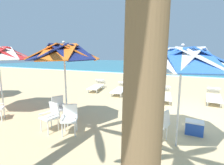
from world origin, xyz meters
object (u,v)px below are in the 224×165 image
object	(u,v)px
plastic_chair_1	(51,115)
plastic_chair_2	(59,107)
beach_umbrella_1	(64,53)
plastic_chair_3	(70,117)
plastic_chair_0	(161,124)
beach_umbrella_0	(182,59)
sun_lounger_0	(214,96)
sun_lounger_2	(120,89)
sun_lounger_3	(97,86)
sun_lounger_1	(164,94)
cooler_box	(194,127)

from	to	relation	value
plastic_chair_1	plastic_chair_2	size ratio (longest dim) A/B	1.00
beach_umbrella_1	plastic_chair_3	size ratio (longest dim) A/B	3.14
plastic_chair_0	beach_umbrella_1	bearing A→B (deg)	-173.48
beach_umbrella_0	beach_umbrella_1	world-z (taller)	beach_umbrella_1
plastic_chair_2	sun_lounger_0	bearing A→B (deg)	43.62
plastic_chair_0	sun_lounger_0	world-z (taller)	plastic_chair_0
sun_lounger_2	sun_lounger_3	xyz separation A→B (m)	(-1.75, 0.25, 0.00)
plastic_chair_0	plastic_chair_3	distance (m)	2.58
plastic_chair_2	plastic_chair_3	world-z (taller)	same
sun_lounger_1	sun_lounger_2	world-z (taller)	same
plastic_chair_3	sun_lounger_1	world-z (taller)	plastic_chair_3
beach_umbrella_1	plastic_chair_1	world-z (taller)	beach_umbrella_1
beach_umbrella_0	sun_lounger_0	world-z (taller)	beach_umbrella_0
plastic_chair_1	beach_umbrella_0	bearing A→B (deg)	11.05
plastic_chair_1	beach_umbrella_1	bearing A→B (deg)	59.24
sun_lounger_0	sun_lounger_3	xyz separation A→B (m)	(-6.57, -0.05, 0.00)
plastic_chair_2	sun_lounger_3	bearing A→B (deg)	105.37
plastic_chair_3	sun_lounger_0	world-z (taller)	plastic_chair_3
beach_umbrella_0	plastic_chair_0	bearing A→B (deg)	171.57
plastic_chair_1	sun_lounger_1	bearing A→B (deg)	62.65
plastic_chair_1	sun_lounger_3	bearing A→B (deg)	106.72
plastic_chair_1	sun_lounger_0	world-z (taller)	plastic_chair_1
sun_lounger_0	sun_lounger_1	bearing A→B (deg)	-164.53
sun_lounger_2	cooler_box	size ratio (longest dim) A/B	4.42
sun_lounger_2	plastic_chair_3	bearing A→B (deg)	-83.81
beach_umbrella_0	sun_lounger_3	bearing A→B (deg)	136.57
plastic_chair_0	sun_lounger_0	size ratio (longest dim) A/B	0.40
sun_lounger_3	cooler_box	distance (m)	6.95
beach_umbrella_0	plastic_chair_0	world-z (taller)	beach_umbrella_0
plastic_chair_0	cooler_box	bearing A→B (deg)	45.51
sun_lounger_0	cooler_box	bearing A→B (deg)	-102.59
plastic_chair_1	plastic_chair_3	world-z (taller)	same
plastic_chair_3	sun_lounger_2	distance (m)	5.33
sun_lounger_2	sun_lounger_3	distance (m)	1.77
plastic_chair_3	sun_lounger_2	bearing A→B (deg)	96.19
plastic_chair_1	sun_lounger_0	xyz separation A→B (m)	(4.88, 5.70, -0.22)
beach_umbrella_0	sun_lounger_0	distance (m)	5.53
beach_umbrella_1	sun_lounger_0	size ratio (longest dim) A/B	1.24
plastic_chair_0	plastic_chair_2	world-z (taller)	same
plastic_chair_3	plastic_chair_1	bearing A→B (deg)	-170.74
beach_umbrella_1	plastic_chair_2	world-z (taller)	beach_umbrella_1
plastic_chair_0	sun_lounger_2	xyz separation A→B (m)	(-3.07, 4.65, -0.22)
beach_umbrella_0	plastic_chair_2	distance (m)	4.24
plastic_chair_1	sun_lounger_0	distance (m)	7.50
beach_umbrella_1	cooler_box	bearing A→B (deg)	17.63
beach_umbrella_1	plastic_chair_3	bearing A→B (deg)	-40.65
beach_umbrella_1	plastic_chair_3	world-z (taller)	beach_umbrella_1
plastic_chair_2	cooler_box	size ratio (longest dim) A/B	1.73
beach_umbrella_0	cooler_box	bearing A→B (deg)	65.07
plastic_chair_3	sun_lounger_3	distance (m)	6.01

